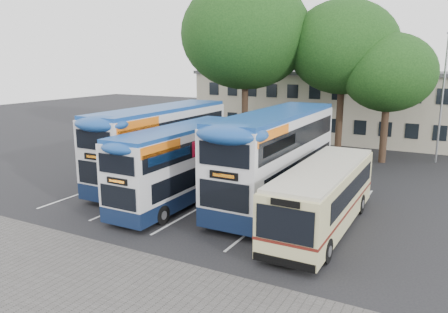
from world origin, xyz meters
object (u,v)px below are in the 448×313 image
tree_left (246,34)px  bus_single (324,193)px  tree_mid (343,47)px  bus_dd_left (162,142)px  bus_dd_right (276,153)px  tree_right (389,73)px  lamp_post (443,91)px  bus_dd_mid (181,161)px

tree_left → bus_single: 18.18m
tree_mid → bus_dd_left: (-7.38, -12.46, -5.61)m
bus_dd_left → bus_single: size_ratio=1.15×
bus_dd_left → bus_dd_right: 7.31m
tree_left → bus_dd_right: 14.26m
tree_right → bus_single: (-0.24, -14.49, -4.75)m
lamp_post → tree_right: size_ratio=1.00×
lamp_post → bus_dd_mid: bearing=-124.5°
bus_dd_left → bus_dd_right: bus_dd_right is taller
tree_mid → tree_right: 3.85m
tree_right → bus_single: 15.25m
tree_mid → bus_dd_left: size_ratio=1.06×
bus_dd_left → bus_dd_mid: bearing=-39.9°
tree_left → bus_dd_right: bearing=-57.1°
tree_left → bus_dd_left: size_ratio=1.23×
tree_right → tree_mid: bearing=168.7°
tree_left → tree_mid: 7.31m
tree_mid → tree_right: bearing=-11.3°
tree_left → bus_dd_mid: (2.65, -12.99, -6.96)m
bus_dd_right → bus_single: size_ratio=1.19×
bus_dd_left → bus_single: bearing=-14.5°
bus_dd_mid → bus_dd_right: bearing=29.1°
lamp_post → bus_single: 17.04m
tree_right → bus_dd_right: 13.04m
tree_mid → bus_single: 16.79m
lamp_post → tree_right: tree_right is taller
bus_dd_left → bus_dd_mid: (3.08, -2.57, -0.33)m
lamp_post → tree_left: size_ratio=0.68×
tree_left → tree_right: (10.31, 1.37, -2.79)m
tree_right → bus_single: tree_right is taller
tree_left → bus_dd_mid: size_ratio=1.42×
tree_left → bus_dd_left: tree_left is taller
tree_left → bus_dd_mid: tree_left is taller
tree_mid → bus_dd_mid: (-4.30, -15.03, -5.94)m
tree_right → bus_dd_right: size_ratio=0.81×
bus_dd_right → bus_single: bearing=-38.0°
bus_dd_mid → bus_single: size_ratio=1.00×
bus_dd_left → bus_dd_right: size_ratio=0.97×
bus_single → tree_mid: bearing=101.6°
bus_dd_mid → bus_single: bus_dd_mid is taller
tree_right → lamp_post: bearing=27.4°
tree_mid → tree_right: tree_mid is taller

